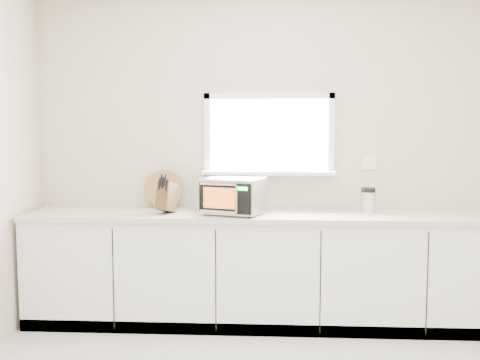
{
  "coord_description": "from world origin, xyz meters",
  "views": [
    {
      "loc": [
        0.03,
        -2.8,
        1.62
      ],
      "look_at": [
        -0.22,
        1.55,
        1.2
      ],
      "focal_mm": 42.0,
      "sensor_mm": 36.0,
      "label": 1
    }
  ],
  "objects": [
    {
      "name": "cabinets",
      "position": [
        0.0,
        1.7,
        0.44
      ],
      "size": [
        3.92,
        0.6,
        0.88
      ],
      "primitive_type": "cube",
      "color": "white",
      "rests_on": "ground"
    },
    {
      "name": "microwave",
      "position": [
        -0.28,
        1.63,
        1.07
      ],
      "size": [
        0.54,
        0.48,
        0.29
      ],
      "rotation": [
        0.0,
        0.0,
        -0.33
      ],
      "color": "black",
      "rests_on": "countertop"
    },
    {
      "name": "knife_block",
      "position": [
        -0.82,
        1.65,
        1.06
      ],
      "size": [
        0.17,
        0.24,
        0.32
      ],
      "rotation": [
        0.0,
        0.0,
        -0.3
      ],
      "color": "#4E371B",
      "rests_on": "countertop"
    },
    {
      "name": "cutting_board",
      "position": [
        -0.9,
        1.94,
        1.08
      ],
      "size": [
        0.33,
        0.08,
        0.33
      ],
      "primitive_type": "cylinder",
      "rotation": [
        1.4,
        0.0,
        0.0
      ],
      "color": "olive",
      "rests_on": "countertop"
    },
    {
      "name": "coffee_grinder",
      "position": [
        0.81,
        1.78,
        1.02
      ],
      "size": [
        0.13,
        0.13,
        0.21
      ],
      "rotation": [
        0.0,
        0.0,
        -0.13
      ],
      "color": "#BABDC2",
      "rests_on": "countertop"
    },
    {
      "name": "countertop",
      "position": [
        0.0,
        1.69,
        0.9
      ],
      "size": [
        3.92,
        0.64,
        0.04
      ],
      "primitive_type": "cube",
      "color": "beige",
      "rests_on": "cabinets"
    },
    {
      "name": "back_wall",
      "position": [
        0.0,
        2.0,
        1.36
      ],
      "size": [
        4.0,
        0.17,
        2.7
      ],
      "color": "#BEB397",
      "rests_on": "ground"
    }
  ]
}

